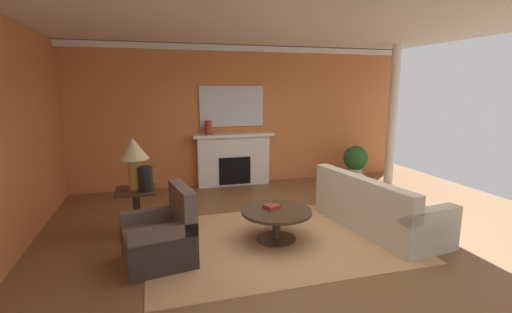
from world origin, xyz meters
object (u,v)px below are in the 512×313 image
Objects in this scene: armchair_near_window at (162,239)px; vase_on_side_table at (146,179)px; coffee_table at (276,218)px; vase_mantel_left at (208,128)px; sofa at (376,210)px; potted_plant at (355,160)px; table_lamp at (133,154)px; fireplace at (234,161)px; side_table at (137,209)px; mantel_mirror at (232,106)px.

armchair_near_window is 2.69× the size of vase_on_side_table.
vase_on_side_table is (-1.76, 0.63, 0.54)m from coffee_table.
coffee_table is 3.29× the size of vase_mantel_left.
sofa is 6.25× the size of vase_on_side_table.
vase_mantel_left reaches higher than sofa.
potted_plant is at bearing 32.97° from armchair_near_window.
table_lamp reaches higher than coffee_table.
sofa is 3.86m from vase_mantel_left.
potted_plant is (4.62, 2.02, -0.38)m from vase_on_side_table.
table_lamp reaches higher than vase_on_side_table.
coffee_table is at bearing -21.47° from table_lamp.
fireplace reaches higher than side_table.
armchair_near_window reaches higher than side_table.
side_table is at bearing -121.82° from vase_mantel_left.
mantel_mirror is at bearing 54.80° from vase_on_side_table.
fireplace is at bearing 53.51° from vase_on_side_table.
vase_on_side_table is 2.77m from vase_mantel_left.
sofa is at bearing -63.80° from fireplace.
side_table is 2.86m from vase_mantel_left.
armchair_near_window is 1.61m from coffee_table.
vase_on_side_table reaches higher than coffee_table.
armchair_near_window is at bearing -115.61° from mantel_mirror.
sofa is at bearing -11.07° from vase_on_side_table.
potted_plant is (4.77, 1.90, 0.09)m from side_table.
fireplace reaches higher than armchair_near_window.
mantel_mirror is 3.52m from coffee_table.
coffee_table is (-1.61, 0.03, 0.04)m from sofa.
coffee_table is 1.33× the size of table_lamp.
vase_on_side_table is 0.42× the size of potted_plant.
fireplace is 2.83m from potted_plant.
vase_on_side_table reaches higher than potted_plant.
fireplace is at bearing 63.59° from armchair_near_window.
side_table is (-1.98, -2.47, -1.35)m from mantel_mirror.
table_lamp is at bearing 141.34° from vase_on_side_table.
armchair_near_window reaches higher than sofa.
coffee_table is at bearing -91.22° from mantel_mirror.
fireplace is at bearing 116.20° from sofa.
potted_plant is (1.25, 2.68, 0.19)m from sofa.
sofa is 3.61m from side_table.
coffee_table is 2.05m from side_table.
vase_on_side_table reaches higher than side_table.
table_lamp is (-3.52, 0.78, 0.93)m from sofa.
vase_on_side_table is at bearing -125.20° from mantel_mirror.
armchair_near_window reaches higher than potted_plant.
side_table is 0.93× the size of table_lamp.
fireplace is 1.89× the size of armchair_near_window.
vase_mantel_left is 3.46m from potted_plant.
side_table is (-1.98, -2.35, -0.15)m from fireplace.
fireplace is 2.16× the size of potted_plant.
mantel_mirror is at bearing 51.33° from table_lamp.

